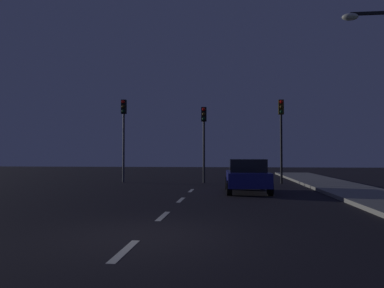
{
  "coord_description": "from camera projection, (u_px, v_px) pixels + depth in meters",
  "views": [
    {
      "loc": [
        1.87,
        -7.69,
        1.7
      ],
      "look_at": [
        -0.38,
        14.26,
        2.39
      ],
      "focal_mm": 34.66,
      "sensor_mm": 36.0,
      "label": 1
    }
  ],
  "objects": [
    {
      "name": "ground_plane",
      "position": [
        183.0,
        198.0,
        14.74
      ],
      "size": [
        80.0,
        80.0,
        0.0
      ],
      "primitive_type": "plane",
      "color": "black"
    },
    {
      "name": "sidewalk_curb_right",
      "position": [
        380.0,
        199.0,
        13.98
      ],
      "size": [
        3.0,
        40.0,
        0.15
      ],
      "primitive_type": "cube",
      "color": "gray",
      "rests_on": "ground_plane"
    },
    {
      "name": "lane_stripe_nearest",
      "position": [
        125.0,
        251.0,
        6.59
      ],
      "size": [
        0.16,
        1.6,
        0.01
      ],
      "primitive_type": "cube",
      "color": "silver",
      "rests_on": "ground_plane"
    },
    {
      "name": "lane_stripe_second",
      "position": [
        163.0,
        216.0,
        10.37
      ],
      "size": [
        0.16,
        1.6,
        0.01
      ],
      "primitive_type": "cube",
      "color": "silver",
      "rests_on": "ground_plane"
    },
    {
      "name": "lane_stripe_third",
      "position": [
        181.0,
        200.0,
        14.14
      ],
      "size": [
        0.16,
        1.6,
        0.01
      ],
      "primitive_type": "cube",
      "color": "silver",
      "rests_on": "ground_plane"
    },
    {
      "name": "lane_stripe_fourth",
      "position": [
        191.0,
        191.0,
        17.92
      ],
      "size": [
        0.16,
        1.6,
        0.01
      ],
      "primitive_type": "cube",
      "color": "silver",
      "rests_on": "ground_plane"
    },
    {
      "name": "traffic_signal_left",
      "position": [
        124.0,
        125.0,
        23.56
      ],
      "size": [
        0.32,
        0.38,
        5.26
      ],
      "color": "#4C4C51",
      "rests_on": "ground_plane"
    },
    {
      "name": "traffic_signal_center",
      "position": [
        204.0,
        130.0,
        23.03
      ],
      "size": [
        0.32,
        0.38,
        4.72
      ],
      "color": "#2D2D30",
      "rests_on": "ground_plane"
    },
    {
      "name": "traffic_signal_right",
      "position": [
        281.0,
        125.0,
        22.56
      ],
      "size": [
        0.32,
        0.38,
        5.11
      ],
      "color": "black",
      "rests_on": "ground_plane"
    },
    {
      "name": "car_stopped_ahead",
      "position": [
        247.0,
        176.0,
        17.06
      ],
      "size": [
        2.05,
        3.99,
        1.54
      ],
      "color": "navy",
      "rests_on": "ground_plane"
    }
  ]
}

